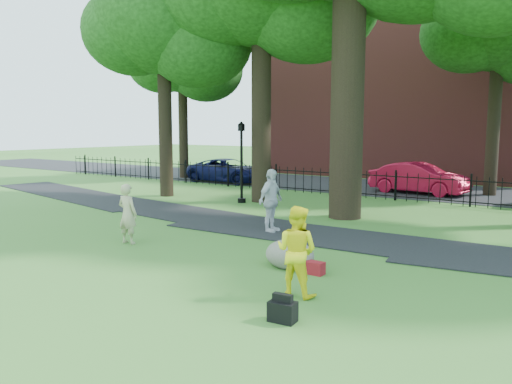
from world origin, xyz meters
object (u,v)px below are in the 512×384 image
Objects in this scene: woman at (128,214)px; red_sedan at (419,178)px; boulder at (290,252)px; man at (297,251)px; lamppost at (241,163)px.

woman is 14.93m from red_sedan.
boulder is (4.70, 0.52, -0.47)m from woman.
man is (5.76, -1.02, 0.03)m from woman.
lamppost is at bearing 132.83° from boulder.
woman is at bearing -73.18° from lamppost.
lamppost reaches higher than man.
lamppost reaches higher than woman.
lamppost is 0.75× the size of red_sedan.
man is 0.50× the size of lamppost.
woman is 0.48× the size of lamppost.
red_sedan is (3.23, 14.58, -0.07)m from woman.
man reaches higher than boulder.
man is at bearing -45.55° from lamppost.
lamppost is at bearing -50.10° from man.
man reaches higher than red_sedan.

